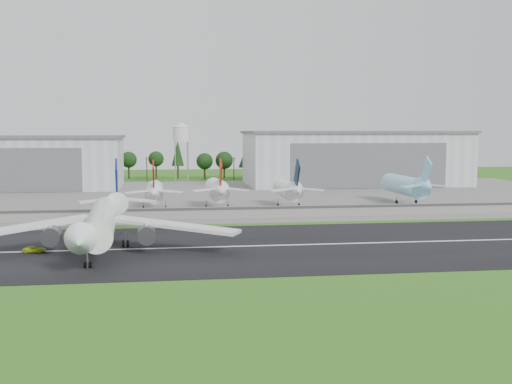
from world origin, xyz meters
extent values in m
plane|color=#235B15|center=(0.00, 0.00, 0.00)|extent=(600.00, 600.00, 0.00)
cube|color=black|center=(0.00, 10.00, 0.05)|extent=(320.00, 60.00, 0.10)
cube|color=white|center=(0.00, 10.00, 0.11)|extent=(220.00, 1.00, 0.02)
cube|color=slate|center=(0.00, 120.00, 0.05)|extent=(320.00, 150.00, 0.10)
cube|color=gray|center=(0.00, 55.00, 1.75)|extent=(240.00, 0.50, 3.50)
cube|color=#38383A|center=(0.00, 54.70, 3.00)|extent=(240.00, 0.12, 0.70)
cube|color=silver|center=(-80.00, 165.00, 11.00)|extent=(95.00, 42.00, 22.00)
cube|color=#595B60|center=(-80.00, 165.00, 22.60)|extent=(97.00, 44.00, 1.20)
cube|color=silver|center=(75.00, 165.00, 12.00)|extent=(100.00, 45.00, 24.00)
cube|color=#595B60|center=(75.00, 165.00, 24.60)|extent=(102.00, 47.00, 1.20)
cube|color=#595B60|center=(75.00, 142.35, 10.08)|extent=(70.00, 0.30, 19.68)
cylinder|color=#99999E|center=(-8.00, 182.00, 10.00)|extent=(0.50, 0.50, 20.00)
cylinder|color=#99999E|center=(-2.00, 188.00, 10.00)|extent=(0.50, 0.50, 20.00)
cylinder|color=silver|center=(-5.00, 185.00, 23.50)|extent=(8.00, 8.00, 7.00)
cone|color=silver|center=(-5.00, 185.00, 28.20)|extent=(8.40, 8.40, 2.40)
cylinder|color=white|center=(-26.55, 10.00, 6.20)|extent=(8.10, 44.24, 5.80)
cone|color=white|center=(-27.86, -14.97, 6.20)|extent=(6.11, 6.30, 5.80)
cone|color=white|center=(-25.16, 36.46, 7.40)|extent=(5.97, 9.28, 5.51)
cube|color=navy|center=(-25.19, 35.96, 12.70)|extent=(1.00, 9.55, 11.13)
cube|color=white|center=(-11.67, 7.22, 5.40)|extent=(27.68, 16.81, 2.65)
cylinder|color=#333338|center=(-17.25, 6.01, 3.80)|extent=(4.08, 5.69, 3.80)
cube|color=white|center=(-20.19, 35.70, 7.80)|extent=(9.52, 5.42, 0.98)
cube|color=white|center=(-41.63, 8.79, 5.40)|extent=(26.82, 19.13, 2.65)
cylinder|color=#333338|center=(-36.22, 7.00, 3.80)|extent=(4.08, 5.69, 3.80)
cube|color=white|center=(-30.18, 36.23, 7.80)|extent=(9.55, 6.21, 0.98)
cube|color=#99999E|center=(-26.76, 6.01, 1.70)|extent=(11.56, 30.48, 3.20)
cylinder|color=black|center=(-30.89, 13.23, 0.85)|extent=(0.48, 1.52, 1.50)
imported|color=#C5E31A|center=(-40.08, 9.21, 0.71)|extent=(4.59, 2.50, 1.22)
cylinder|color=white|center=(-16.58, 80.00, 5.80)|extent=(5.59, 24.00, 5.59)
cone|color=white|center=(-16.58, 64.50, 6.80)|extent=(5.31, 7.00, 5.31)
cube|color=maroon|center=(-16.58, 65.00, 11.60)|extent=(0.45, 8.59, 10.02)
cylinder|color=#99999E|center=(-20.08, 78.00, 1.50)|extent=(0.32, 0.32, 3.00)
cylinder|color=#99999E|center=(-13.08, 78.00, 1.50)|extent=(0.32, 0.32, 3.00)
cylinder|color=black|center=(-20.08, 78.00, 0.80)|extent=(0.40, 1.40, 1.40)
cylinder|color=white|center=(3.23, 80.00, 6.13)|extent=(6.26, 24.00, 6.26)
cone|color=white|center=(3.23, 64.50, 7.13)|extent=(5.95, 7.00, 5.95)
cube|color=#B0190D|center=(3.23, 65.00, 11.93)|extent=(0.45, 8.59, 10.02)
cylinder|color=#99999E|center=(-0.27, 78.00, 1.50)|extent=(0.32, 0.32, 3.00)
cylinder|color=#99999E|center=(6.73, 78.00, 1.50)|extent=(0.32, 0.32, 3.00)
cylinder|color=black|center=(-0.27, 78.00, 0.80)|extent=(0.40, 1.40, 1.40)
cylinder|color=white|center=(26.56, 80.00, 5.84)|extent=(5.69, 24.00, 5.69)
cone|color=white|center=(26.56, 64.50, 6.84)|extent=(5.40, 7.00, 5.40)
cube|color=black|center=(26.56, 65.00, 11.64)|extent=(0.45, 8.59, 10.02)
cylinder|color=#99999E|center=(23.06, 78.00, 1.50)|extent=(0.32, 0.32, 3.00)
cylinder|color=#99999E|center=(30.06, 78.00, 1.50)|extent=(0.32, 0.32, 3.00)
cylinder|color=black|center=(23.06, 78.00, 0.80)|extent=(0.40, 1.40, 1.40)
cylinder|color=#90DCF8|center=(68.74, 85.00, 6.30)|extent=(6.61, 30.00, 6.61)
cone|color=#90DCF8|center=(68.74, 66.50, 7.30)|extent=(6.28, 7.00, 6.28)
cube|color=#76CEF1|center=(68.74, 67.00, 12.10)|extent=(0.45, 8.59, 10.02)
cylinder|color=#99999E|center=(65.24, 83.00, 1.50)|extent=(0.32, 0.32, 3.00)
cylinder|color=#99999E|center=(72.24, 83.00, 1.50)|extent=(0.32, 0.32, 3.00)
cylinder|color=black|center=(65.24, 83.00, 0.80)|extent=(0.40, 1.40, 1.40)
camera|label=1|loc=(-13.53, -125.89, 24.78)|focal=45.00mm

